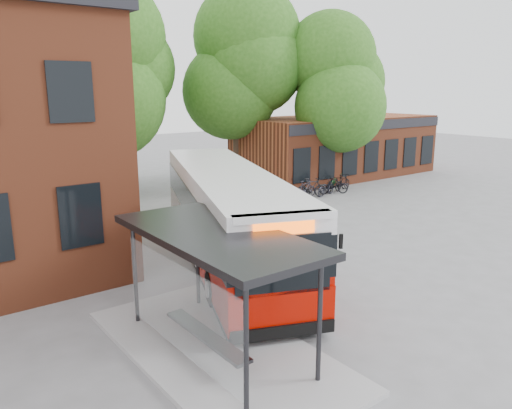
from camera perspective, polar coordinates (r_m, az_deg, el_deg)
ground at (r=15.26m, az=8.00°, el=-9.73°), size 100.00×100.00×0.00m
shop_row at (r=34.81m, az=9.24°, el=6.59°), size 14.00×6.20×4.00m
bus_shelter at (r=11.35m, az=-4.52°, el=-10.01°), size 3.60×7.00×2.90m
bike_rail at (r=28.29m, az=6.94°, el=1.44°), size 5.20×0.10×0.38m
tree_1 at (r=29.02m, az=-15.09°, el=11.36°), size 7.92×7.92×10.40m
tree_2 at (r=31.52m, az=-2.29°, el=12.45°), size 7.92×7.92×11.00m
tree_3 at (r=31.78m, az=9.53°, el=10.74°), size 7.04×7.04×9.28m
city_bus at (r=17.19m, az=-3.37°, el=-1.35°), size 7.22×12.68×3.20m
bicycle_0 at (r=27.95m, az=3.32°, el=1.95°), size 1.87×1.13×0.93m
bicycle_1 at (r=27.25m, az=5.64°, el=1.71°), size 1.74×0.67×1.02m
bicycle_2 at (r=26.95m, az=4.90°, el=1.47°), size 1.75×0.70×0.90m
bicycle_3 at (r=27.51m, az=6.33°, el=1.90°), size 1.92×1.03×1.11m
bicycle_4 at (r=28.27m, az=7.99°, el=1.95°), size 1.84×1.08×0.91m
bicycle_5 at (r=29.14m, az=8.85°, el=2.24°), size 1.53×0.62×0.89m
bicycle_6 at (r=28.71m, az=8.86°, el=2.12°), size 1.88×1.27×0.94m
bicycle_7 at (r=29.78m, az=9.89°, el=2.52°), size 1.69×0.84×0.98m
bicycle_extra_0 at (r=30.69m, az=9.06°, el=2.69°), size 1.60×1.11×0.80m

